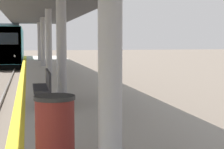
{
  "coord_description": "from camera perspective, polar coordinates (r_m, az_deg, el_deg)",
  "views": [
    {
      "loc": [
        1.88,
        -2.26,
        2.74
      ],
      "look_at": [
        5.74,
        14.78,
        1.13
      ],
      "focal_mm": 60.0,
      "sensor_mm": 36.0,
      "label": 1
    }
  ],
  "objects": [
    {
      "name": "train",
      "position": [
        44.51,
        -15.24,
        4.33
      ],
      "size": [
        2.8,
        20.14,
        4.23
      ],
      "color": "black",
      "rests_on": "ground"
    },
    {
      "name": "trash_bin",
      "position": [
        5.65,
        -8.69,
        -7.85
      ],
      "size": [
        0.61,
        0.61,
        0.94
      ],
      "color": "maroon",
      "rests_on": "platform_right"
    },
    {
      "name": "bench",
      "position": [
        10.34,
        -10.35,
        -1.8
      ],
      "size": [
        0.44,
        1.76,
        0.92
      ],
      "color": "#28282D",
      "rests_on": "platform_right"
    },
    {
      "name": "station_canopy",
      "position": [
        18.73,
        -9.7,
        9.92
      ],
      "size": [
        4.68,
        34.89,
        3.47
      ],
      "color": "#99999E",
      "rests_on": "platform_right"
    }
  ]
}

